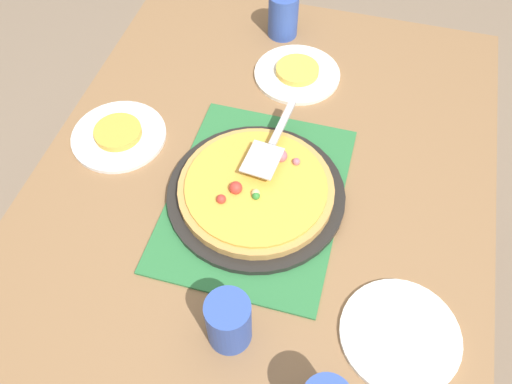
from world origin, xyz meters
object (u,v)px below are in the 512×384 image
(served_slice_right, at_px, (118,132))
(plate_near_left, at_px, (298,74))
(plate_far_right, at_px, (119,136))
(cup_corner, at_px, (229,322))
(pizza_pan, at_px, (256,194))
(pizza, at_px, (256,188))
(plate_side, at_px, (400,335))
(served_slice_left, at_px, (299,70))
(cup_far, at_px, (283,15))
(pizza_server, at_px, (272,144))

(served_slice_right, bearing_deg, plate_near_left, 131.57)
(plate_far_right, bearing_deg, cup_corner, 45.10)
(pizza_pan, xyz_separation_m, served_slice_right, (-0.08, -0.35, 0.01))
(pizza, distance_m, plate_near_left, 0.40)
(plate_far_right, xyz_separation_m, plate_side, (0.31, 0.69, 0.00))
(served_slice_right, bearing_deg, served_slice_left, 131.57)
(pizza, height_order, cup_corner, cup_corner)
(pizza_pan, relative_size, served_slice_right, 3.45)
(plate_far_right, height_order, cup_corner, cup_corner)
(plate_near_left, height_order, cup_far, cup_far)
(served_slice_left, xyz_separation_m, cup_corner, (0.71, 0.03, 0.04))
(plate_far_right, xyz_separation_m, served_slice_left, (-0.32, 0.36, 0.01))
(plate_near_left, bearing_deg, served_slice_left, 0.00)
(pizza_pan, xyz_separation_m, served_slice_left, (-0.40, 0.00, 0.01))
(served_slice_right, distance_m, pizza_server, 0.37)
(served_slice_left, relative_size, served_slice_right, 1.00)
(served_slice_right, bearing_deg, cup_corner, 45.10)
(cup_corner, relative_size, pizza_server, 0.51)
(cup_corner, bearing_deg, served_slice_right, -134.90)
(plate_far_right, bearing_deg, served_slice_left, 131.57)
(cup_corner, bearing_deg, plate_near_left, -177.40)
(plate_far_right, bearing_deg, plate_side, 65.74)
(plate_far_right, height_order, served_slice_left, served_slice_left)
(pizza, height_order, served_slice_right, pizza)
(plate_side, distance_m, served_slice_left, 0.71)
(served_slice_right, height_order, cup_corner, cup_corner)
(cup_corner, bearing_deg, plate_far_right, -134.90)
(pizza, relative_size, served_slice_right, 3.00)
(plate_far_right, bearing_deg, pizza_pan, 77.01)
(plate_side, relative_size, pizza_server, 0.94)
(pizza_pan, xyz_separation_m, pizza_server, (-0.10, 0.01, 0.06))
(plate_near_left, relative_size, pizza_server, 0.94)
(pizza_pan, bearing_deg, plate_far_right, -102.99)
(pizza_pan, distance_m, plate_near_left, 0.40)
(pizza, relative_size, plate_side, 1.50)
(pizza_pan, bearing_deg, cup_far, -172.13)
(cup_corner, xyz_separation_m, pizza_server, (-0.40, -0.03, 0.01))
(plate_far_right, xyz_separation_m, cup_corner, (0.39, 0.39, 0.06))
(served_slice_left, bearing_deg, pizza_pan, -0.46)
(plate_near_left, distance_m, served_slice_left, 0.01)
(plate_near_left, height_order, plate_far_right, same)
(pizza_pan, height_order, pizza, pizza)
(pizza_pan, distance_m, plate_side, 0.40)
(pizza_pan, distance_m, served_slice_right, 0.36)
(plate_far_right, distance_m, cup_corner, 0.55)
(cup_far, distance_m, cup_corner, 0.87)
(plate_near_left, bearing_deg, pizza_server, 1.23)
(plate_near_left, bearing_deg, served_slice_right, -48.43)
(plate_side, bearing_deg, pizza_server, -135.17)
(plate_side, xyz_separation_m, served_slice_right, (-0.31, -0.69, 0.01))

